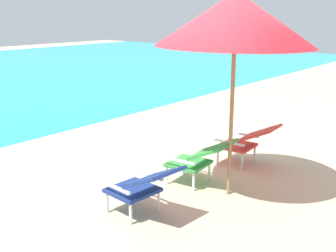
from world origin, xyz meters
TOP-DOWN VIEW (x-y plane):
  - ground_plane at (0.00, 4.00)m, footprint 40.00×40.00m
  - lounge_chair_left at (-1.15, -0.24)m, footprint 0.60×0.91m
  - lounge_chair_center at (0.02, -0.20)m, footprint 0.63×0.93m
  - lounge_chair_right at (1.12, -0.31)m, footprint 0.60×0.91m
  - beach_umbrella_center at (0.03, -0.67)m, footprint 2.64×2.64m

SIDE VIEW (x-z plane):
  - ground_plane at x=0.00m, z-range 0.00..0.00m
  - lounge_chair_left at x=-1.15m, z-range 0.06..0.75m
  - lounge_chair_center at x=0.02m, z-range 0.06..0.75m
  - lounge_chair_right at x=1.12m, z-range 0.06..0.75m
  - beach_umbrella_center at x=0.03m, z-range 0.94..3.49m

